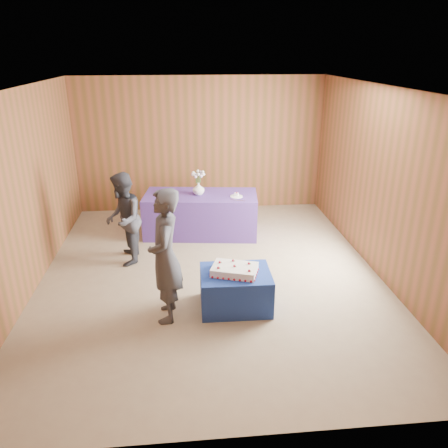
{
  "coord_description": "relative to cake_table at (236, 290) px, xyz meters",
  "views": [
    {
      "loc": [
        -0.36,
        -5.82,
        3.16
      ],
      "look_at": [
        0.21,
        0.1,
        0.77
      ],
      "focal_mm": 35.0,
      "sensor_mm": 36.0,
      "label": 1
    }
  ],
  "objects": [
    {
      "name": "cake_table",
      "position": [
        0.0,
        0.0,
        0.0
      ],
      "size": [
        0.91,
        0.71,
        0.5
      ],
      "primitive_type": "cube",
      "rotation": [
        0.0,
        0.0,
        -0.02
      ],
      "color": "navy",
      "rests_on": "ground"
    },
    {
      "name": "sheet_cake",
      "position": [
        -0.02,
        -0.02,
        0.3
      ],
      "size": [
        0.68,
        0.56,
        0.14
      ],
      "rotation": [
        0.0,
        0.0,
        -0.32
      ],
      "color": "white",
      "rests_on": "cake_table"
    },
    {
      "name": "serving_table",
      "position": [
        -0.33,
        2.51,
        0.12
      ],
      "size": [
        2.09,
        1.13,
        0.75
      ],
      "primitive_type": "cube",
      "rotation": [
        0.0,
        0.0,
        -0.12
      ],
      "color": "#473086",
      "rests_on": "ground"
    },
    {
      "name": "room_shell",
      "position": [
        -0.26,
        0.91,
        1.55
      ],
      "size": [
        5.04,
        6.04,
        2.72
      ],
      "color": "brown",
      "rests_on": "ground"
    },
    {
      "name": "guest_right",
      "position": [
        -1.57,
        1.47,
        0.48
      ],
      "size": [
        0.58,
        0.73,
        1.45
      ],
      "primitive_type": "imported",
      "rotation": [
        0.0,
        0.0,
        -1.52
      ],
      "color": "#30313A",
      "rests_on": "ground"
    },
    {
      "name": "guest_left",
      "position": [
        -0.88,
        -0.15,
        0.6
      ],
      "size": [
        0.41,
        0.62,
        1.69
      ],
      "primitive_type": "imported",
      "rotation": [
        0.0,
        0.0,
        -1.58
      ],
      "color": "#33343C",
      "rests_on": "ground"
    },
    {
      "name": "knife",
      "position": [
        0.29,
        2.12,
        0.5
      ],
      "size": [
        0.25,
        0.12,
        0.0
      ],
      "primitive_type": "cube",
      "rotation": [
        0.0,
        0.0,
        -0.38
      ],
      "color": "#AEAEB2",
      "rests_on": "serving_table"
    },
    {
      "name": "platter",
      "position": [
        -0.94,
        2.61,
        0.51
      ],
      "size": [
        0.52,
        0.52,
        0.02
      ],
      "primitive_type": "cylinder",
      "rotation": [
        0.0,
        0.0,
        -0.45
      ],
      "color": "#6C4891",
      "rests_on": "serving_table"
    },
    {
      "name": "cake_slice",
      "position": [
        0.29,
        2.32,
        0.54
      ],
      "size": [
        0.08,
        0.08,
        0.08
      ],
      "rotation": [
        0.0,
        0.0,
        -0.33
      ],
      "color": "white",
      "rests_on": "plate"
    },
    {
      "name": "flower_spray",
      "position": [
        -0.36,
        2.51,
        0.88
      ],
      "size": [
        0.24,
        0.24,
        0.19
      ],
      "color": "#285E25",
      "rests_on": "vase"
    },
    {
      "name": "vase",
      "position": [
        -0.36,
        2.51,
        0.61
      ],
      "size": [
        0.28,
        0.28,
        0.22
      ],
      "primitive_type": "imported",
      "rotation": [
        0.0,
        0.0,
        -0.49
      ],
      "color": "silver",
      "rests_on": "serving_table"
    },
    {
      "name": "ground",
      "position": [
        -0.26,
        0.91,
        -0.25
      ],
      "size": [
        6.0,
        6.0,
        0.0
      ],
      "primitive_type": "plane",
      "color": "gray",
      "rests_on": "ground"
    },
    {
      "name": "plate",
      "position": [
        0.29,
        2.32,
        0.51
      ],
      "size": [
        0.29,
        0.29,
        0.01
      ],
      "primitive_type": "cylinder",
      "rotation": [
        0.0,
        0.0,
        -0.45
      ],
      "color": "white",
      "rests_on": "serving_table"
    }
  ]
}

